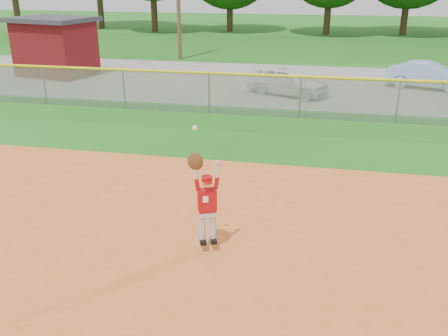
# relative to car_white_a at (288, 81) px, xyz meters

# --- Properties ---
(ground) EXTENTS (120.00, 120.00, 0.00)m
(ground) POSITION_rel_car_white_a_xyz_m (0.72, -13.52, -0.62)
(ground) COLOR #1A5B14
(ground) RESTS_ON ground
(parking_strip) EXTENTS (44.00, 10.00, 0.03)m
(parking_strip) POSITION_rel_car_white_a_xyz_m (0.72, 2.48, -0.61)
(parking_strip) COLOR slate
(parking_strip) RESTS_ON ground
(car_white_a) EXTENTS (3.75, 2.60, 1.18)m
(car_white_a) POSITION_rel_car_white_a_xyz_m (0.00, 0.00, 0.00)
(car_white_a) COLOR silver
(car_white_a) RESTS_ON parking_strip
(car_blue) EXTENTS (3.79, 2.24, 1.18)m
(car_blue) POSITION_rel_car_white_a_xyz_m (6.06, 2.57, -0.00)
(car_blue) COLOR #87A9CA
(car_blue) RESTS_ON parking_strip
(utility_shed) EXTENTS (4.42, 3.78, 2.88)m
(utility_shed) POSITION_rel_car_white_a_xyz_m (-11.89, 2.14, 0.85)
(utility_shed) COLOR #550C0E
(utility_shed) RESTS_ON ground
(outfield_fence) EXTENTS (40.06, 0.10, 1.55)m
(outfield_fence) POSITION_rel_car_white_a_xyz_m (0.72, -3.52, 0.26)
(outfield_fence) COLOR gray
(outfield_fence) RESTS_ON ground
(ballplayer) EXTENTS (0.58, 0.34, 2.26)m
(ballplayer) POSITION_rel_car_white_a_xyz_m (-0.37, -13.23, 0.46)
(ballplayer) COLOR silver
(ballplayer) RESTS_ON ground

